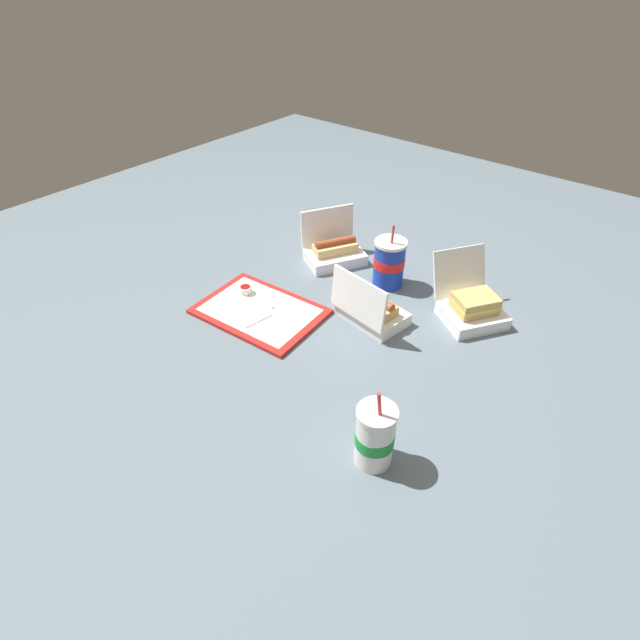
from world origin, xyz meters
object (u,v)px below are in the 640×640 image
ketchup_cup (246,290)px  clamshell_sandwich_corner (472,307)px  clamshell_hotdog_front (334,251)px  soda_cup_corner (375,436)px  food_tray (260,311)px  soda_cup_left (389,263)px  plastic_fork (265,299)px  clamshell_hotdog_right (370,309)px

ketchup_cup → clamshell_sandwich_corner: (0.61, 0.35, 0.02)m
clamshell_hotdog_front → soda_cup_corner: bearing=-45.9°
food_tray → soda_cup_left: bearing=61.2°
plastic_fork → soda_cup_corner: 0.66m
plastic_fork → clamshell_hotdog_front: 0.34m
food_tray → ketchup_cup: size_ratio=9.76×
soda_cup_corner → clamshell_hotdog_front: bearing=134.1°
plastic_fork → soda_cup_left: soda_cup_left is taller
soda_cup_corner → soda_cup_left: size_ratio=0.99×
clamshell_hotdog_front → clamshell_hotdog_right: 0.36m
clamshell_hotdog_right → food_tray: bearing=-146.3°
clamshell_hotdog_right → soda_cup_left: (-0.07, 0.20, 0.04)m
soda_cup_corner → ketchup_cup: bearing=158.9°
ketchup_cup → clamshell_sandwich_corner: bearing=29.9°
clamshell_sandwich_corner → soda_cup_corner: (0.07, -0.61, 0.03)m
clamshell_sandwich_corner → soda_cup_left: size_ratio=1.23×
ketchup_cup → clamshell_hotdog_front: size_ratio=0.17×
clamshell_hotdog_right → soda_cup_corner: 0.51m
food_tray → clamshell_hotdog_right: bearing=33.7°
clamshell_hotdog_front → ketchup_cup: bearing=-102.9°
clamshell_hotdog_front → clamshell_hotdog_right: clamshell_hotdog_front is taller
ketchup_cup → soda_cup_left: bearing=48.6°
clamshell_sandwich_corner → clamshell_hotdog_right: size_ratio=1.22×
plastic_fork → soda_cup_corner: size_ratio=0.51×
clamshell_sandwich_corner → soda_cup_left: 0.30m
plastic_fork → clamshell_hotdog_front: clamshell_hotdog_front is taller
ketchup_cup → clamshell_hotdog_right: (0.38, 0.15, 0.01)m
clamshell_hotdog_right → soda_cup_left: 0.21m
ketchup_cup → clamshell_sandwich_corner: 0.70m
clamshell_sandwich_corner → ketchup_cup: bearing=-150.1°
clamshell_hotdog_right → soda_cup_left: bearing=108.7°
food_tray → clamshell_hotdog_right: size_ratio=1.77×
food_tray → ketchup_cup: bearing=160.0°
food_tray → soda_cup_left: size_ratio=1.78×
clamshell_hotdog_right → soda_cup_corner: size_ratio=1.02×
food_tray → plastic_fork: size_ratio=3.55×
food_tray → ketchup_cup: (-0.10, 0.04, 0.02)m
clamshell_sandwich_corner → soda_cup_left: bearing=179.6°
ketchup_cup → clamshell_hotdog_right: 0.41m
ketchup_cup → soda_cup_left: soda_cup_left is taller
ketchup_cup → clamshell_hotdog_right: clamshell_hotdog_right is taller
plastic_fork → clamshell_sandwich_corner: clamshell_sandwich_corner is taller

